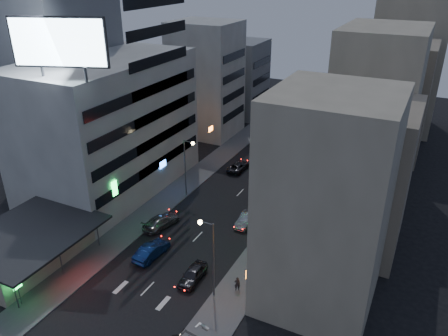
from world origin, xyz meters
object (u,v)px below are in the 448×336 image
Objects in this scene: parked_car_left at (238,166)px; parked_car_right_far at (294,177)px; road_car_silver at (161,221)px; scooter_blue at (190,336)px; scooter_black_b at (197,331)px; scooter_silver_b at (210,324)px; road_car_blue at (152,251)px; parked_car_right_mid at (247,219)px; parked_car_right_near at (193,274)px; person at (237,284)px.

parked_car_right_far is (8.84, -0.04, 0.15)m from parked_car_left.
parked_car_left is 0.91× the size of road_car_silver.
scooter_blue is 0.80m from scooter_black_b.
scooter_black_b is at bearing -88.73° from parked_car_right_far.
scooter_black_b is at bearing 168.18° from scooter_silver_b.
parked_car_right_far is at bearing -105.27° from road_car_blue.
road_car_blue is at bearing 69.31° from scooter_silver_b.
parked_car_right_mid is at bearing 7.02° from scooter_blue.
parked_car_right_mid is (0.65, 11.91, -0.02)m from parked_car_right_near.
road_car_silver is 2.63× the size of scooter_blue.
road_car_blue is at bearing -120.99° from parked_car_right_mid.
scooter_blue is at bearing 169.01° from scooter_silver_b.
parked_car_right_near is 2.75× the size of person.
parked_car_right_near is 0.77× the size of parked_car_right_far.
person reaches higher than parked_car_right_far.
scooter_silver_b is (11.17, -30.31, -0.00)m from parked_car_left.
person is at bearing 2.35° from scooter_black_b.
road_car_blue is 12.81m from scooter_blue.
parked_car_right_near is 2.18× the size of scooter_blue.
scooter_silver_b is at bearing -75.93° from parked_car_right_mid.
parked_car_right_near is 0.99× the size of parked_car_right_mid.
parked_car_right_near is at bearing 105.43° from parked_car_left.
parked_car_right_far is 25.28m from road_car_blue.
parked_car_left is 27.26m from person.
scooter_black_b is at bearing -22.45° from scooter_blue.
person is (11.25, -24.83, 0.24)m from parked_car_left.
scooter_black_b is (0.28, 0.76, 0.00)m from scooter_blue.
parked_car_right_near is at bearing 170.41° from road_car_blue.
parked_car_right_mid is 0.83× the size of road_car_silver.
parked_car_right_far is at bearing -179.41° from parked_car_left.
road_car_silver is 2.99× the size of scooter_silver_b.
person is (2.41, -24.79, 0.09)m from parked_car_right_far.
parked_car_right_near is 2.48× the size of scooter_silver_b.
parked_car_right_mid is 2.76× the size of person.
scooter_blue is (1.54, -32.28, -0.09)m from parked_car_right_far.
road_car_blue reaches higher than parked_car_left.
parked_car_right_near is 0.83× the size of road_car_silver.
parked_car_right_mid is at bearing 18.03° from scooter_black_b.
parked_car_right_near is 4.68m from person.
road_car_blue is at bearing 125.70° from road_car_silver.
parked_car_right_mid is 13.49m from parked_car_right_far.
parked_car_right_mid is 19.15m from scooter_blue.
person reaches higher than parked_car_right_mid.
person is at bearing -9.02° from scooter_blue.
parked_car_right_near is 2.17× the size of scooter_black_b.
road_car_blue is at bearing 46.87° from scooter_blue.
parked_car_right_mid is 0.90× the size of road_car_blue.
parked_car_right_mid is 0.77× the size of parked_car_right_far.
scooter_black_b is at bearing 56.58° from person.
parked_car_right_near is 10.84m from road_car_silver.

